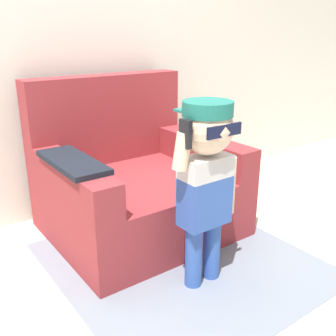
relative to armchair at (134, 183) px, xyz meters
The scene contains 6 objects.
ground_plane 0.43m from the armchair, 136.88° to the right, with size 10.00×10.00×0.00m, color beige.
wall_back 1.14m from the armchair, 111.38° to the left, with size 10.00×0.05×2.60m.
armchair is the anchor object (origin of this frame).
person_child 0.83m from the armchair, 93.00° to the right, with size 0.40×0.30×0.98m.
side_table 0.85m from the armchair, 10.81° to the left, with size 0.40×0.40×0.53m.
rug 0.63m from the armchair, 92.08° to the right, with size 1.37×1.45×0.01m.
Camera 1 is at (-1.05, -1.92, 1.29)m, focal length 42.00 mm.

